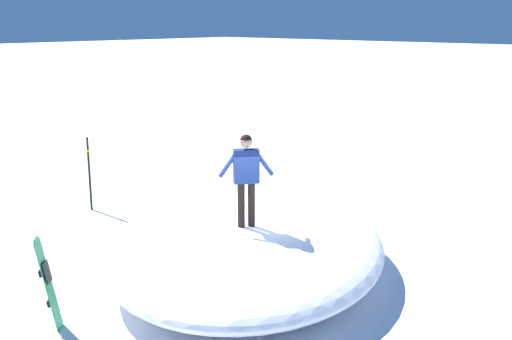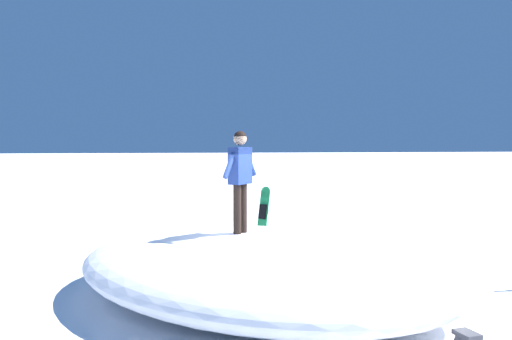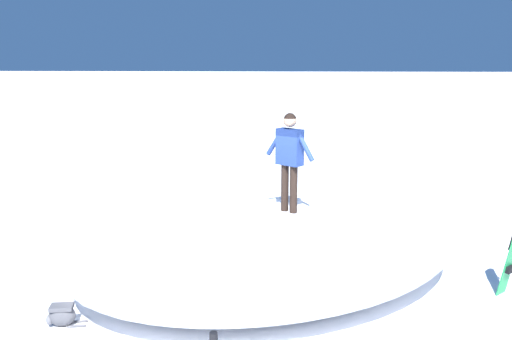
{
  "view_description": "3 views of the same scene",
  "coord_description": "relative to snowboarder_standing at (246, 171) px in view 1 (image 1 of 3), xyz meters",
  "views": [
    {
      "loc": [
        8.03,
        -8.45,
        5.0
      ],
      "look_at": [
        0.13,
        0.28,
        2.12
      ],
      "focal_mm": 43.4,
      "sensor_mm": 36.0,
      "label": 1
    },
    {
      "loc": [
        1.55,
        9.54,
        2.73
      ],
      "look_at": [
        0.12,
        0.67,
        2.26
      ],
      "focal_mm": 39.05,
      "sensor_mm": 36.0,
      "label": 2
    },
    {
      "loc": [
        -9.52,
        -0.12,
        3.92
      ],
      "look_at": [
        0.08,
        0.45,
        1.91
      ],
      "focal_mm": 38.94,
      "sensor_mm": 36.0,
      "label": 3
    }
  ],
  "objects": [
    {
      "name": "snowboard_primary_upright",
      "position": [
        -1.04,
        -3.65,
        -1.36
      ],
      "size": [
        0.41,
        0.41,
        1.61
      ],
      "color": "#1E8C47",
      "rests_on": "ground"
    },
    {
      "name": "ground",
      "position": [
        -0.27,
        0.15,
        -2.2
      ],
      "size": [
        240.0,
        240.0,
        0.0
      ],
      "primitive_type": "plane",
      "color": "white"
    },
    {
      "name": "snowboarder_standing",
      "position": [
        0.0,
        0.0,
        0.0
      ],
      "size": [
        0.73,
        0.89,
        1.8
      ],
      "color": "black",
      "rests_on": "snow_mound"
    },
    {
      "name": "snow_mound",
      "position": [
        -0.27,
        0.33,
        -1.65
      ],
      "size": [
        8.55,
        9.04,
        1.1
      ],
      "primitive_type": "ellipsoid",
      "rotation": [
        0.0,
        0.0,
        2.16
      ],
      "color": "white",
      "rests_on": "ground"
    },
    {
      "name": "backpack_near",
      "position": [
        -2.44,
        3.32,
        -2.03
      ],
      "size": [
        0.32,
        0.6,
        0.33
      ],
      "color": "#4C4C51",
      "rests_on": "ground"
    },
    {
      "name": "trail_marker_pole",
      "position": [
        -6.21,
        0.54,
        -1.16
      ],
      "size": [
        0.1,
        0.1,
        1.99
      ],
      "color": "black",
      "rests_on": "ground"
    }
  ]
}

